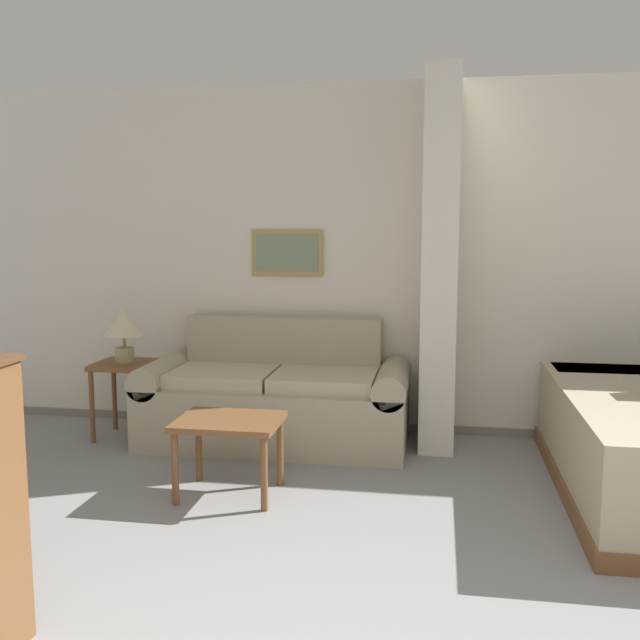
# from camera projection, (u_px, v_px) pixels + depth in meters

# --- Properties ---
(wall_back) EXTENTS (7.64, 0.16, 2.60)m
(wall_back) POSITION_uv_depth(u_px,v_px,m) (411.00, 261.00, 5.33)
(wall_back) COLOR silver
(wall_back) RESTS_ON ground_plane
(wall_partition_pillar) EXTENTS (0.24, 0.58, 2.60)m
(wall_partition_pillar) POSITION_uv_depth(u_px,v_px,m) (440.00, 263.00, 4.95)
(wall_partition_pillar) COLOR silver
(wall_partition_pillar) RESTS_ON ground_plane
(couch) EXTENTS (1.90, 0.84, 0.88)m
(couch) POSITION_uv_depth(u_px,v_px,m) (276.00, 398.00, 5.14)
(couch) COLOR tan
(couch) RESTS_ON ground_plane
(coffee_table) EXTENTS (0.59, 0.48, 0.45)m
(coffee_table) POSITION_uv_depth(u_px,v_px,m) (229.00, 430.00, 4.11)
(coffee_table) COLOR brown
(coffee_table) RESTS_ON ground_plane
(side_table) EXTENTS (0.42, 0.42, 0.56)m
(side_table) POSITION_uv_depth(u_px,v_px,m) (125.00, 376.00, 5.23)
(side_table) COLOR brown
(side_table) RESTS_ON ground_plane
(table_lamp) EXTENTS (0.31, 0.31, 0.40)m
(table_lamp) POSITION_uv_depth(u_px,v_px,m) (124.00, 325.00, 5.18)
(table_lamp) COLOR tan
(table_lamp) RESTS_ON side_table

